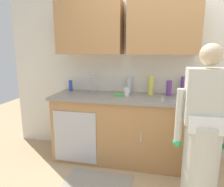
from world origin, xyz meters
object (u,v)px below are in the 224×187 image
at_px(sink, 92,95).
at_px(bottle_cleaner_spray, 71,86).
at_px(sponge, 119,95).
at_px(cup_by_sink, 127,92).
at_px(person_at_sink, 202,142).
at_px(knife_on_counter, 163,99).
at_px(bottle_soap, 129,85).
at_px(bottle_water_short, 151,85).
at_px(bottle_dish_liquid, 183,86).
at_px(bottle_water_tall, 169,88).

xyz_separation_m(sink, bottle_cleaner_spray, (-0.39, 0.17, 0.10)).
bearing_deg(sponge, sink, 174.54).
relative_size(cup_by_sink, sponge, 0.96).
xyz_separation_m(person_at_sink, bottle_cleaner_spray, (-1.74, 0.90, 0.33)).
bearing_deg(knife_on_counter, sponge, 87.13).
distance_m(bottle_soap, bottle_water_short, 0.32).
distance_m(sink, bottle_cleaner_spray, 0.44).
bearing_deg(sponge, person_at_sink, -36.06).
bearing_deg(sponge, bottle_water_short, 25.09).
height_order(bottle_water_short, sponge, bottle_water_short).
distance_m(bottle_cleaner_spray, sponge, 0.81).
distance_m(bottle_cleaner_spray, cup_by_sink, 0.90).
bearing_deg(cup_by_sink, bottle_water_short, 22.55).
bearing_deg(bottle_soap, cup_by_sink, -91.57).
bearing_deg(cup_by_sink, sink, -176.84).
height_order(bottle_dish_liquid, cup_by_sink, bottle_dish_liquid).
distance_m(sink, bottle_water_short, 0.84).
xyz_separation_m(bottle_water_tall, bottle_dish_liquid, (0.19, 0.08, 0.02)).
xyz_separation_m(bottle_soap, bottle_cleaner_spray, (-0.89, -0.06, -0.03)).
bearing_deg(sink, cup_by_sink, 3.16).
bearing_deg(sponge, bottle_soap, 68.04).
bearing_deg(bottle_cleaner_spray, sink, -22.75).
relative_size(sink, bottle_water_short, 1.81).
bearing_deg(cup_by_sink, sponge, -147.56).
xyz_separation_m(bottle_soap, bottle_dish_liquid, (0.75, 0.00, 0.01)).
bearing_deg(cup_by_sink, bottle_dish_liquid, 14.92).
distance_m(bottle_cleaner_spray, knife_on_counter, 1.39).
xyz_separation_m(sink, bottle_dish_liquid, (1.25, 0.23, 0.14)).
xyz_separation_m(bottle_soap, knife_on_counter, (0.48, -0.31, -0.11)).
bearing_deg(knife_on_counter, cup_by_sink, 78.80).
bearing_deg(sink, bottle_dish_liquid, 10.40).
relative_size(bottle_soap, cup_by_sink, 2.16).
height_order(sink, bottle_dish_liquid, sink).
bearing_deg(bottle_cleaner_spray, bottle_water_short, -0.24).
height_order(sink, person_at_sink, person_at_sink).
xyz_separation_m(sink, knife_on_counter, (0.97, -0.08, 0.02)).
xyz_separation_m(person_at_sink, bottle_water_short, (-0.54, 0.89, 0.39)).
bearing_deg(cup_by_sink, knife_on_counter, -12.44).
bearing_deg(person_at_sink, bottle_water_short, 120.89).
relative_size(bottle_dish_liquid, knife_on_counter, 1.07).
relative_size(sink, bottle_cleaner_spray, 3.03).
xyz_separation_m(person_at_sink, cup_by_sink, (-0.86, 0.76, 0.30)).
distance_m(bottle_water_tall, bottle_dish_liquid, 0.21).
height_order(person_at_sink, bottle_cleaner_spray, person_at_sink).
bearing_deg(bottle_cleaner_spray, knife_on_counter, -10.14).
bearing_deg(knife_on_counter, sink, 86.59).
height_order(bottle_dish_liquid, sponge, bottle_dish_liquid).
height_order(person_at_sink, bottle_water_tall, person_at_sink).
xyz_separation_m(bottle_water_short, sponge, (-0.42, -0.20, -0.12)).
distance_m(bottle_soap, cup_by_sink, 0.21).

